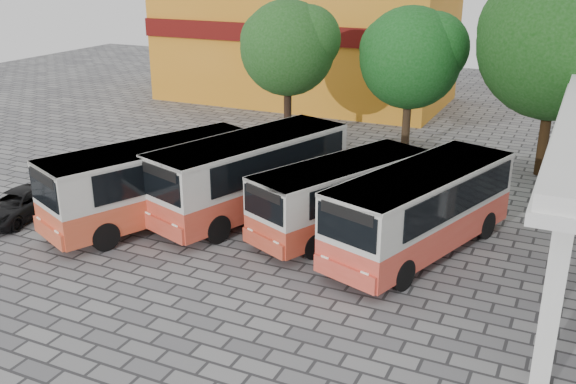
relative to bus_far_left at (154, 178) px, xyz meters
The scene contains 10 objects.
ground 7.41m from the bus_far_left, 17.66° to the right, with size 90.00×90.00×0.00m, color #5C5C5F.
shophouse_block 24.28m from the bus_far_left, 99.88° to the left, with size 20.40×10.40×8.30m.
bus_far_left is the anchor object (origin of this frame).
bus_centre_left 3.81m from the bus_far_left, 37.48° to the left, with size 5.33×9.36×3.17m.
bus_centre_right 7.29m from the bus_far_left, 17.37° to the left, with size 5.14×8.13×2.73m.
bus_far_right 10.24m from the bus_far_left, ahead, with size 5.05×8.93×3.03m.
tree_left 12.12m from the bus_far_left, 88.12° to the left, with size 5.18×4.94×7.88m.
tree_middle 15.26m from the bus_far_left, 64.56° to the left, with size 5.46×5.20×7.63m.
tree_right 18.93m from the bus_far_left, 43.66° to the left, with size 7.43×7.08×9.81m.
parked_car 5.75m from the bus_far_left, 157.61° to the right, with size 1.87×4.06×1.13m, color black.
Camera 1 is at (7.87, -16.86, 9.89)m, focal length 40.00 mm.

